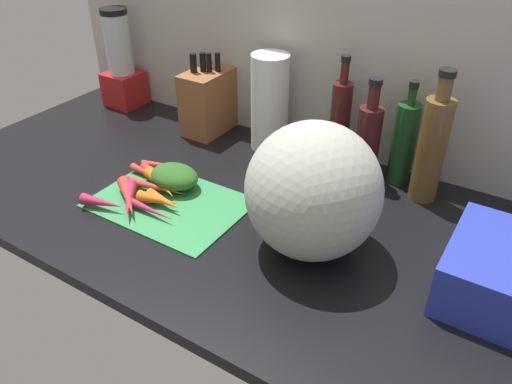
{
  "coord_description": "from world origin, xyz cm",
  "views": [
    {
      "loc": [
        59.8,
        -83.87,
        69.36
      ],
      "look_at": [
        10.37,
        -5.76,
        9.36
      ],
      "focal_mm": 35.24,
      "sensor_mm": 36.0,
      "label": 1
    }
  ],
  "objects_px": {
    "knife_block": "(208,101)",
    "bottle_0": "(340,123)",
    "bottle_3": "(432,147)",
    "carrot_4": "(128,197)",
    "carrot_9": "(102,203)",
    "paper_towel_roll": "(270,103)",
    "bottle_1": "(368,141)",
    "carrot_1": "(167,166)",
    "bottle_2": "(404,142)",
    "carrot_2": "(161,184)",
    "carrot_7": "(158,200)",
    "carrot_5": "(150,210)",
    "carrot_10": "(164,201)",
    "carrot_0": "(149,174)",
    "blender_appliance": "(121,65)",
    "cutting_board": "(169,203)",
    "carrot_8": "(155,187)",
    "carrot_3": "(129,200)",
    "winter_squash": "(313,191)",
    "carrot_6": "(157,175)"
  },
  "relations": [
    {
      "from": "carrot_5",
      "to": "carrot_10",
      "type": "xyz_separation_m",
      "value": [
        0.01,
        0.04,
        0.0
      ]
    },
    {
      "from": "carrot_2",
      "to": "carrot_7",
      "type": "bearing_deg",
      "value": -52.85
    },
    {
      "from": "carrot_9",
      "to": "blender_appliance",
      "type": "relative_size",
      "value": 0.35
    },
    {
      "from": "carrot_1",
      "to": "carrot_8",
      "type": "relative_size",
      "value": 0.8
    },
    {
      "from": "carrot_1",
      "to": "bottle_3",
      "type": "bearing_deg",
      "value": 21.87
    },
    {
      "from": "knife_block",
      "to": "blender_appliance",
      "type": "bearing_deg",
      "value": 178.08
    },
    {
      "from": "carrot_4",
      "to": "bottle_0",
      "type": "height_order",
      "value": "bottle_0"
    },
    {
      "from": "carrot_7",
      "to": "paper_towel_roll",
      "type": "xyz_separation_m",
      "value": [
        0.06,
        0.42,
        0.11
      ]
    },
    {
      "from": "carrot_10",
      "to": "paper_towel_roll",
      "type": "height_order",
      "value": "paper_towel_roll"
    },
    {
      "from": "carrot_5",
      "to": "carrot_6",
      "type": "bearing_deg",
      "value": 125.87
    },
    {
      "from": "carrot_3",
      "to": "winter_squash",
      "type": "xyz_separation_m",
      "value": [
        0.43,
        0.1,
        0.12
      ]
    },
    {
      "from": "paper_towel_roll",
      "to": "bottle_1",
      "type": "xyz_separation_m",
      "value": [
        0.3,
        -0.02,
        -0.03
      ]
    },
    {
      "from": "paper_towel_roll",
      "to": "bottle_0",
      "type": "xyz_separation_m",
      "value": [
        0.21,
        0.01,
        -0.01
      ]
    },
    {
      "from": "carrot_1",
      "to": "carrot_4",
      "type": "relative_size",
      "value": 0.91
    },
    {
      "from": "carrot_8",
      "to": "carrot_10",
      "type": "relative_size",
      "value": 1.73
    },
    {
      "from": "carrot_8",
      "to": "carrot_3",
      "type": "bearing_deg",
      "value": -96.15
    },
    {
      "from": "carrot_0",
      "to": "carrot_5",
      "type": "relative_size",
      "value": 0.88
    },
    {
      "from": "carrot_5",
      "to": "blender_appliance",
      "type": "xyz_separation_m",
      "value": [
        -0.53,
        0.46,
        0.12
      ]
    },
    {
      "from": "carrot_0",
      "to": "carrot_4",
      "type": "distance_m",
      "value": 0.12
    },
    {
      "from": "carrot_2",
      "to": "bottle_3",
      "type": "distance_m",
      "value": 0.66
    },
    {
      "from": "blender_appliance",
      "to": "bottle_1",
      "type": "height_order",
      "value": "blender_appliance"
    },
    {
      "from": "carrot_2",
      "to": "winter_squash",
      "type": "xyz_separation_m",
      "value": [
        0.42,
        0.0,
        0.12
      ]
    },
    {
      "from": "carrot_9",
      "to": "paper_towel_roll",
      "type": "bearing_deg",
      "value": 71.63
    },
    {
      "from": "bottle_2",
      "to": "carrot_1",
      "type": "bearing_deg",
      "value": -151.62
    },
    {
      "from": "winter_squash",
      "to": "bottle_3",
      "type": "xyz_separation_m",
      "value": [
        0.15,
        0.33,
        -0.0
      ]
    },
    {
      "from": "carrot_8",
      "to": "bottle_1",
      "type": "relative_size",
      "value": 0.64
    },
    {
      "from": "carrot_9",
      "to": "bottle_1",
      "type": "height_order",
      "value": "bottle_1"
    },
    {
      "from": "carrot_3",
      "to": "carrot_5",
      "type": "height_order",
      "value": "carrot_3"
    },
    {
      "from": "cutting_board",
      "to": "carrot_2",
      "type": "height_order",
      "value": "carrot_2"
    },
    {
      "from": "cutting_board",
      "to": "knife_block",
      "type": "xyz_separation_m",
      "value": [
        -0.16,
        0.38,
        0.09
      ]
    },
    {
      "from": "bottle_2",
      "to": "carrot_8",
      "type": "bearing_deg",
      "value": -141.49
    },
    {
      "from": "cutting_board",
      "to": "carrot_0",
      "type": "bearing_deg",
      "value": 153.53
    },
    {
      "from": "carrot_4",
      "to": "carrot_7",
      "type": "distance_m",
      "value": 0.08
    },
    {
      "from": "carrot_3",
      "to": "winter_squash",
      "type": "relative_size",
      "value": 0.48
    },
    {
      "from": "carrot_1",
      "to": "winter_squash",
      "type": "distance_m",
      "value": 0.49
    },
    {
      "from": "knife_block",
      "to": "bottle_0",
      "type": "xyz_separation_m",
      "value": [
        0.42,
        0.02,
        0.03
      ]
    },
    {
      "from": "cutting_board",
      "to": "carrot_5",
      "type": "relative_size",
      "value": 2.48
    },
    {
      "from": "blender_appliance",
      "to": "carrot_6",
      "type": "bearing_deg",
      "value": -37.2
    },
    {
      "from": "bottle_3",
      "to": "carrot_4",
      "type": "bearing_deg",
      "value": -144.33
    },
    {
      "from": "carrot_4",
      "to": "carrot_10",
      "type": "bearing_deg",
      "value": 23.83
    },
    {
      "from": "carrot_9",
      "to": "paper_towel_roll",
      "type": "distance_m",
      "value": 0.53
    },
    {
      "from": "carrot_4",
      "to": "carrot_2",
      "type": "bearing_deg",
      "value": 75.24
    },
    {
      "from": "carrot_2",
      "to": "bottle_0",
      "type": "relative_size",
      "value": 0.47
    },
    {
      "from": "cutting_board",
      "to": "bottle_0",
      "type": "xyz_separation_m",
      "value": [
        0.26,
        0.4,
        0.12
      ]
    },
    {
      "from": "carrot_1",
      "to": "carrot_10",
      "type": "height_order",
      "value": "carrot_10"
    },
    {
      "from": "carrot_2",
      "to": "knife_block",
      "type": "height_order",
      "value": "knife_block"
    },
    {
      "from": "carrot_2",
      "to": "bottle_3",
      "type": "height_order",
      "value": "bottle_3"
    },
    {
      "from": "carrot_9",
      "to": "bottle_3",
      "type": "height_order",
      "value": "bottle_3"
    },
    {
      "from": "carrot_1",
      "to": "bottle_2",
      "type": "bearing_deg",
      "value": 28.38
    },
    {
      "from": "carrot_4",
      "to": "bottle_1",
      "type": "bearing_deg",
      "value": 44.61
    }
  ]
}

